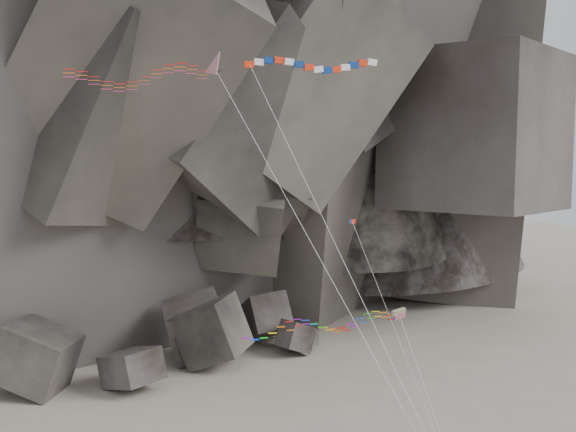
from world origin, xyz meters
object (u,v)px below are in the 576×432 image
object	(u,v)px
delta_kite	(133,75)
parafoil_kite	(318,325)
banner_kite	(313,68)
pennant_kite	(380,294)

from	to	relation	value
delta_kite	parafoil_kite	bearing A→B (deg)	-7.22
banner_kite	parafoil_kite	size ratio (longest dim) A/B	2.19
banner_kite	parafoil_kite	world-z (taller)	banner_kite
delta_kite	banner_kite	world-z (taller)	banner_kite
pennant_kite	delta_kite	bearing A→B (deg)	-178.99
banner_kite	pennant_kite	size ratio (longest dim) A/B	1.63
delta_kite	banner_kite	bearing A→B (deg)	-1.17
banner_kite	parafoil_kite	xyz separation A→B (m)	(-0.14, -1.40, -18.49)
parafoil_kite	pennant_kite	size ratio (longest dim) A/B	0.74
pennant_kite	banner_kite	bearing A→B (deg)	137.62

